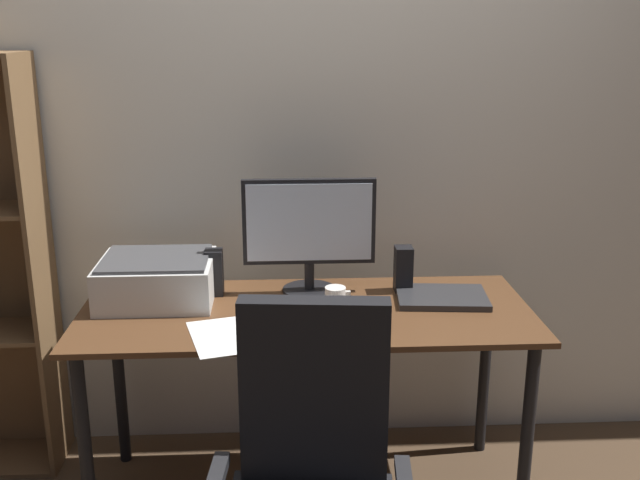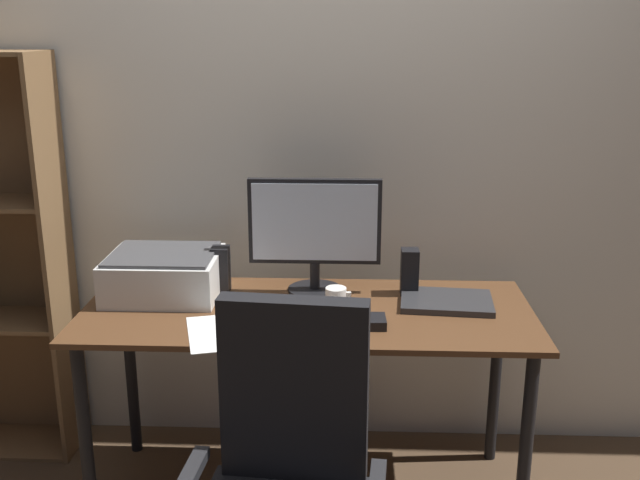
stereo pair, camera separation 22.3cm
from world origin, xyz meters
TOP-DOWN VIEW (x-y plane):
  - back_wall at (0.00, 0.49)m, footprint 6.40×0.10m
  - desk at (0.00, 0.00)m, footprint 1.57×0.64m
  - monitor at (0.02, 0.18)m, footprint 0.48×0.20m
  - keyboard at (0.03, -0.17)m, footprint 0.29×0.12m
  - mouse at (0.24, -0.14)m, footprint 0.06×0.10m
  - coffee_mug at (0.10, -0.01)m, footprint 0.09×0.07m
  - laptop at (0.49, 0.07)m, footprint 0.34×0.26m
  - speaker_left at (-0.33, 0.17)m, footprint 0.06×0.07m
  - speaker_right at (0.37, 0.17)m, footprint 0.06×0.07m
  - printer at (-0.53, 0.12)m, footprint 0.40×0.34m
  - paper_sheet at (-0.26, -0.21)m, footprint 0.28×0.34m

SIDE VIEW (x-z plane):
  - desk at x=0.00m, z-range 0.28..1.02m
  - paper_sheet at x=-0.26m, z-range 0.74..0.74m
  - keyboard at x=0.03m, z-range 0.74..0.76m
  - laptop at x=0.49m, z-range 0.74..0.76m
  - mouse at x=0.24m, z-range 0.74..0.77m
  - coffee_mug at x=0.10m, z-range 0.74..0.83m
  - printer at x=-0.53m, z-range 0.74..0.90m
  - speaker_left at x=-0.33m, z-range 0.74..0.91m
  - speaker_right at x=0.37m, z-range 0.74..0.91m
  - monitor at x=0.02m, z-range 0.77..1.19m
  - back_wall at x=0.00m, z-range 0.00..2.60m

